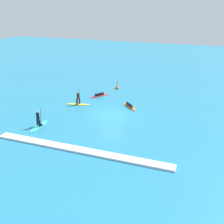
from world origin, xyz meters
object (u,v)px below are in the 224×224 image
Objects in this scene: surfer_on_teal_board at (39,123)px; surfer_on_yellow_board at (78,101)px; surfer_on_red_board at (100,95)px; marker_buoy at (117,88)px; surfer_on_orange_board at (130,106)px.

surfer_on_teal_board is 7.44m from surfer_on_yellow_board.
surfer_on_teal_board is at bearing -155.07° from surfer_on_red_board.
marker_buoy is (2.48, 8.03, -0.32)m from surfer_on_yellow_board.
surfer_on_teal_board reaches higher than surfer_on_orange_board.
marker_buoy reaches higher than surfer_on_red_board.
surfer_on_red_board is at bearing -107.04° from marker_buoy.
surfer_on_yellow_board reaches higher than marker_buoy.
surfer_on_teal_board is 1.05× the size of surfer_on_yellow_board.
surfer_on_red_board reaches higher than surfer_on_orange_board.
surfer_on_red_board is (1.26, 4.05, -0.33)m from surfer_on_yellow_board.
surfer_on_orange_board is (5.19, -2.63, -0.01)m from surfer_on_red_board.
surfer_on_orange_board is 7.70m from marker_buoy.
marker_buoy is (1.22, 3.97, 0.02)m from surfer_on_red_board.
marker_buoy is at bearing 60.37° from surfer_on_yellow_board.
surfer_on_yellow_board is 6.61m from surfer_on_orange_board.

